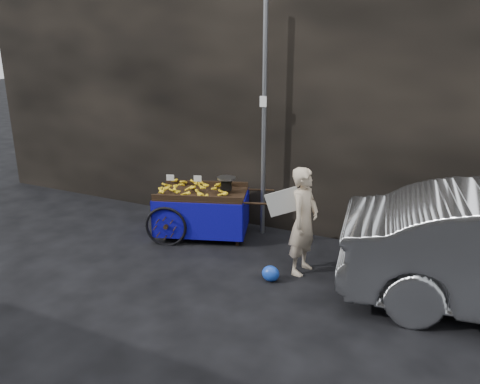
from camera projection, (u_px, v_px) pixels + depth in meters
The scene contains 6 objects.
ground at pixel (214, 256), 7.66m from camera, with size 80.00×80.00×0.00m, color black.
building_wall at pixel (296, 89), 8.97m from camera, with size 13.50×2.00×5.00m.
street_pole at pixel (264, 124), 8.04m from camera, with size 0.12×0.10×4.00m.
banana_cart at pixel (199, 197), 8.33m from camera, with size 2.36×1.62×1.17m.
vendor at pixel (304, 221), 6.92m from camera, with size 0.80×0.64×1.64m.
plastic_bag at pixel (271, 274), 6.84m from camera, with size 0.26×0.21×0.24m, color blue.
Camera 1 is at (3.47, -6.08, 3.31)m, focal length 35.00 mm.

